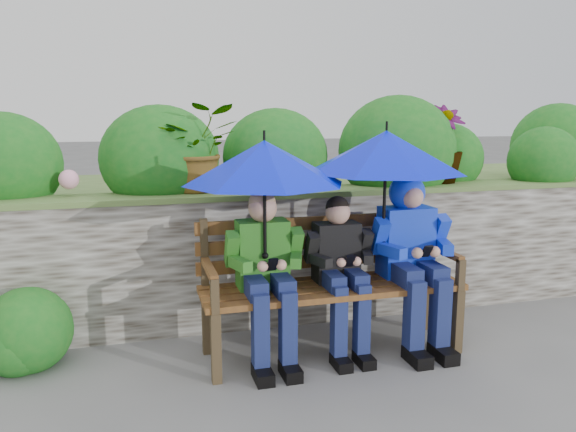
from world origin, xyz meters
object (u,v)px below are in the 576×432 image
object	(u,v)px
umbrella_left	(264,162)
umbrella_right	(386,151)
park_bench	(329,275)
boy_left	(266,268)
boy_middle	(341,266)
boy_right	(412,246)

from	to	relation	value
umbrella_left	umbrella_right	bearing A→B (deg)	2.13
park_bench	boy_left	bearing A→B (deg)	-169.81
boy_middle	umbrella_right	distance (m)	0.82
boy_right	umbrella_left	size ratio (longest dim) A/B	1.16
boy_right	umbrella_left	xyz separation A→B (m)	(-1.04, -0.02, 0.61)
park_bench	umbrella_right	bearing A→B (deg)	-9.33
park_bench	boy_right	distance (m)	0.61
park_bench	umbrella_left	size ratio (longest dim) A/B	1.72
umbrella_left	umbrella_right	distance (m)	0.84
boy_left	umbrella_left	xyz separation A→B (m)	(-0.01, -0.01, 0.68)
park_bench	umbrella_left	world-z (taller)	umbrella_left
boy_left	umbrella_right	world-z (taller)	umbrella_right
boy_middle	park_bench	bearing A→B (deg)	126.34
boy_left	boy_middle	bearing A→B (deg)	0.72
boy_middle	boy_right	world-z (taller)	boy_right
umbrella_left	boy_middle	bearing A→B (deg)	1.65
boy_left	umbrella_left	bearing A→B (deg)	-127.88
boy_left	boy_right	size ratio (longest dim) A/B	0.95
boy_right	boy_left	bearing A→B (deg)	-179.62
park_bench	umbrella_right	size ratio (longest dim) A/B	1.65
umbrella_left	park_bench	bearing A→B (deg)	11.06
boy_middle	umbrella_right	world-z (taller)	umbrella_right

